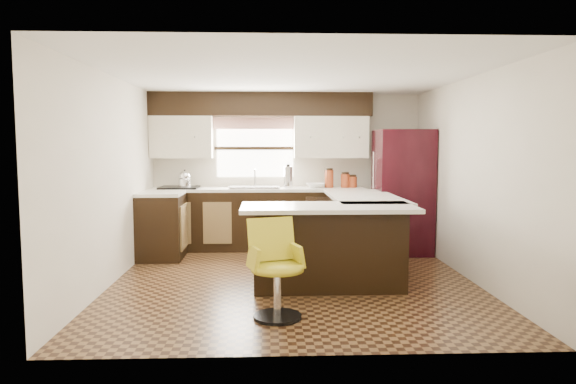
{
  "coord_description": "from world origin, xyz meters",
  "views": [
    {
      "loc": [
        -0.3,
        -5.96,
        1.6
      ],
      "look_at": [
        -0.05,
        0.45,
        1.01
      ],
      "focal_mm": 32.0,
      "sensor_mm": 36.0,
      "label": 1
    }
  ],
  "objects_px": {
    "refrigerator": "(402,192)",
    "bar_chair": "(277,270)",
    "peninsula_return": "(328,248)",
    "peninsula_long": "(360,233)"
  },
  "relations": [
    {
      "from": "peninsula_long",
      "to": "peninsula_return",
      "type": "bearing_deg",
      "value": -118.3
    },
    {
      "from": "bar_chair",
      "to": "refrigerator",
      "type": "bearing_deg",
      "value": 38.89
    },
    {
      "from": "peninsula_return",
      "to": "bar_chair",
      "type": "distance_m",
      "value": 1.15
    },
    {
      "from": "refrigerator",
      "to": "bar_chair",
      "type": "distance_m",
      "value": 3.46
    },
    {
      "from": "refrigerator",
      "to": "bar_chair",
      "type": "height_order",
      "value": "refrigerator"
    },
    {
      "from": "peninsula_long",
      "to": "peninsula_return",
      "type": "xyz_separation_m",
      "value": [
        -0.53,
        -0.97,
        0.0
      ]
    },
    {
      "from": "bar_chair",
      "to": "peninsula_return",
      "type": "bearing_deg",
      "value": 41.83
    },
    {
      "from": "peninsula_long",
      "to": "refrigerator",
      "type": "bearing_deg",
      "value": 48.39
    },
    {
      "from": "peninsula_long",
      "to": "refrigerator",
      "type": "height_order",
      "value": "refrigerator"
    },
    {
      "from": "peninsula_return",
      "to": "refrigerator",
      "type": "bearing_deg",
      "value": 54.81
    }
  ]
}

